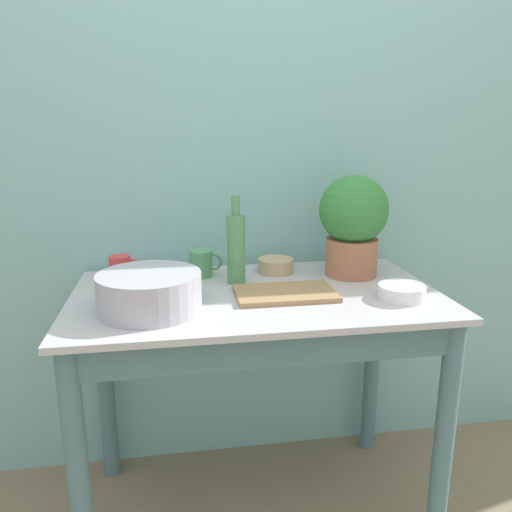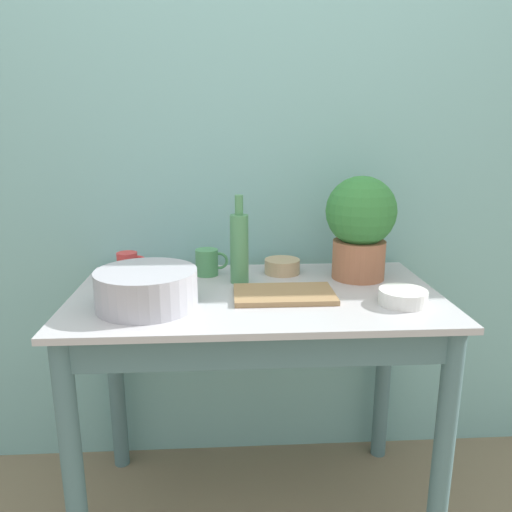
# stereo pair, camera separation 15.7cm
# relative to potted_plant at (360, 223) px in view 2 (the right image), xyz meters

# --- Properties ---
(wall_back) EXTENTS (6.00, 0.05, 2.40)m
(wall_back) POSITION_rel_potted_plant_xyz_m (-0.37, 0.25, 0.18)
(wall_back) COLOR #7AB2B2
(wall_back) RESTS_ON ground_plane
(counter_table) EXTENTS (1.17, 0.67, 0.82)m
(counter_table) POSITION_rel_potted_plant_xyz_m (-0.37, -0.16, -0.37)
(counter_table) COLOR slate
(counter_table) RESTS_ON ground_plane
(potted_plant) EXTENTS (0.24, 0.24, 0.36)m
(potted_plant) POSITION_rel_potted_plant_xyz_m (0.00, 0.00, 0.00)
(potted_plant) COLOR #A36647
(potted_plant) RESTS_ON counter_table
(bowl_wash_large) EXTENTS (0.30, 0.30, 0.11)m
(bowl_wash_large) POSITION_rel_potted_plant_xyz_m (-0.69, -0.25, -0.14)
(bowl_wash_large) COLOR #A8A8B2
(bowl_wash_large) RESTS_ON counter_table
(bottle_tall) EXTENTS (0.06, 0.06, 0.30)m
(bottle_tall) POSITION_rel_potted_plant_xyz_m (-0.42, -0.03, -0.07)
(bottle_tall) COLOR #4C8C59
(bottle_tall) RESTS_ON counter_table
(mug_red) EXTENTS (0.11, 0.07, 0.09)m
(mug_red) POSITION_rel_potted_plant_xyz_m (-0.80, 0.04, -0.15)
(mug_red) COLOR #C63838
(mug_red) RESTS_ON counter_table
(mug_green) EXTENTS (0.12, 0.08, 0.09)m
(mug_green) POSITION_rel_potted_plant_xyz_m (-0.53, 0.07, -0.15)
(mug_green) COLOR #4C935B
(mug_green) RESTS_ON counter_table
(bowl_small_enamel_white) EXTENTS (0.14, 0.14, 0.04)m
(bowl_small_enamel_white) POSITION_rel_potted_plant_xyz_m (0.06, -0.27, -0.17)
(bowl_small_enamel_white) COLOR silver
(bowl_small_enamel_white) RESTS_ON counter_table
(bowl_small_tan) EXTENTS (0.13, 0.13, 0.05)m
(bowl_small_tan) POSITION_rel_potted_plant_xyz_m (-0.26, 0.07, -0.17)
(bowl_small_tan) COLOR tan
(bowl_small_tan) RESTS_ON counter_table
(tray_board) EXTENTS (0.31, 0.19, 0.02)m
(tray_board) POSITION_rel_potted_plant_xyz_m (-0.28, -0.19, -0.19)
(tray_board) COLOR #99754C
(tray_board) RESTS_ON counter_table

